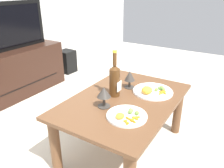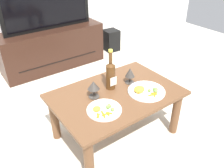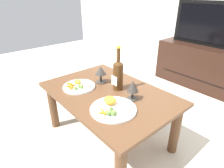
% 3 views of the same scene
% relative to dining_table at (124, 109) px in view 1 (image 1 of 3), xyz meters
% --- Properties ---
extents(ground_plane, '(6.40, 6.40, 0.00)m').
position_rel_dining_table_xyz_m(ground_plane, '(0.00, 0.00, -0.36)').
color(ground_plane, beige).
extents(dining_table, '(1.01, 0.68, 0.44)m').
position_rel_dining_table_xyz_m(dining_table, '(0.00, 0.00, 0.00)').
color(dining_table, brown).
rests_on(dining_table, ground_plane).
extents(tv_stand, '(1.33, 0.42, 0.53)m').
position_rel_dining_table_xyz_m(tv_stand, '(0.12, 1.55, -0.09)').
color(tv_stand, black).
rests_on(tv_stand, ground_plane).
extents(floor_speaker, '(0.22, 0.22, 0.32)m').
position_rel_dining_table_xyz_m(floor_speaker, '(1.07, 1.54, -0.19)').
color(floor_speaker, black).
rests_on(floor_speaker, ground_plane).
extents(wine_bottle, '(0.08, 0.08, 0.34)m').
position_rel_dining_table_xyz_m(wine_bottle, '(0.01, 0.09, 0.21)').
color(wine_bottle, '#4C2D14').
rests_on(wine_bottle, dining_table).
extents(goblet_left, '(0.09, 0.09, 0.14)m').
position_rel_dining_table_xyz_m(goblet_left, '(-0.17, 0.06, 0.18)').
color(goblet_left, '#38332D').
rests_on(goblet_left, dining_table).
extents(goblet_right, '(0.08, 0.08, 0.14)m').
position_rel_dining_table_xyz_m(goblet_right, '(0.19, 0.06, 0.18)').
color(goblet_right, '#38332D').
rests_on(goblet_right, dining_table).
extents(dinner_plate_left, '(0.25, 0.25, 0.04)m').
position_rel_dining_table_xyz_m(dinner_plate_left, '(-0.21, -0.13, 0.09)').
color(dinner_plate_left, white).
rests_on(dinner_plate_left, dining_table).
extents(dinner_plate_right, '(0.30, 0.30, 0.06)m').
position_rel_dining_table_xyz_m(dinner_plate_right, '(0.20, -0.13, 0.10)').
color(dinner_plate_right, white).
rests_on(dinner_plate_right, dining_table).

